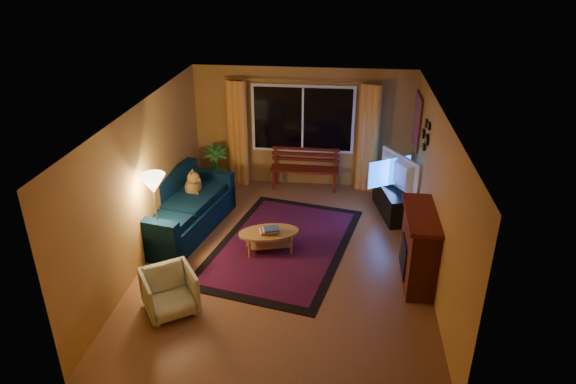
# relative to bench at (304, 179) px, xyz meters

# --- Properties ---
(floor) EXTENTS (4.50, 6.00, 0.02)m
(floor) POSITION_rel_bench_xyz_m (-0.07, -2.75, -0.22)
(floor) COLOR brown
(floor) RESTS_ON ground
(ceiling) EXTENTS (4.50, 6.00, 0.02)m
(ceiling) POSITION_rel_bench_xyz_m (-0.07, -2.75, 2.30)
(ceiling) COLOR white
(ceiling) RESTS_ON ground
(wall_back) EXTENTS (4.50, 0.02, 2.50)m
(wall_back) POSITION_rel_bench_xyz_m (-0.07, 0.26, 1.04)
(wall_back) COLOR #B68138
(wall_back) RESTS_ON ground
(wall_left) EXTENTS (0.02, 6.00, 2.50)m
(wall_left) POSITION_rel_bench_xyz_m (-2.33, -2.75, 1.04)
(wall_left) COLOR #B68138
(wall_left) RESTS_ON ground
(wall_right) EXTENTS (0.02, 6.00, 2.50)m
(wall_right) POSITION_rel_bench_xyz_m (2.19, -2.75, 1.04)
(wall_right) COLOR #B68138
(wall_right) RESTS_ON ground
(window) EXTENTS (2.00, 0.02, 1.30)m
(window) POSITION_rel_bench_xyz_m (-0.07, 0.19, 1.24)
(window) COLOR black
(window) RESTS_ON wall_back
(curtain_rod) EXTENTS (3.20, 0.03, 0.03)m
(curtain_rod) POSITION_rel_bench_xyz_m (-0.07, 0.15, 2.04)
(curtain_rod) COLOR #BF8C3F
(curtain_rod) RESTS_ON wall_back
(curtain_left) EXTENTS (0.36, 0.36, 2.24)m
(curtain_left) POSITION_rel_bench_xyz_m (-1.42, 0.13, 0.91)
(curtain_left) COLOR #F39B3B
(curtain_left) RESTS_ON ground
(curtain_right) EXTENTS (0.36, 0.36, 2.24)m
(curtain_right) POSITION_rel_bench_xyz_m (1.28, 0.13, 0.91)
(curtain_right) COLOR #F39B3B
(curtain_right) RESTS_ON ground
(bench) EXTENTS (1.43, 0.45, 0.43)m
(bench) POSITION_rel_bench_xyz_m (0.00, 0.00, 0.00)
(bench) COLOR #4F1309
(bench) RESTS_ON ground
(potted_plant) EXTENTS (0.60, 0.60, 0.95)m
(potted_plant) POSITION_rel_bench_xyz_m (-1.85, -0.23, 0.26)
(potted_plant) COLOR #235B1E
(potted_plant) RESTS_ON ground
(sofa) EXTENTS (1.44, 2.45, 0.93)m
(sofa) POSITION_rel_bench_xyz_m (-1.99, -2.06, 0.25)
(sofa) COLOR black
(sofa) RESTS_ON ground
(dog) EXTENTS (0.37, 0.46, 0.46)m
(dog) POSITION_rel_bench_xyz_m (-1.94, -1.54, 0.48)
(dog) COLOR olive
(dog) RESTS_ON sofa
(armchair) EXTENTS (0.91, 0.90, 0.69)m
(armchair) POSITION_rel_bench_xyz_m (-1.51, -4.30, 0.13)
(armchair) COLOR beige
(armchair) RESTS_ON ground
(floor_lamp) EXTENTS (0.29, 0.29, 1.52)m
(floor_lamp) POSITION_rel_bench_xyz_m (-2.07, -3.06, 0.55)
(floor_lamp) COLOR #BF8C3F
(floor_lamp) RESTS_ON ground
(rug) EXTENTS (2.76, 3.70, 0.02)m
(rug) POSITION_rel_bench_xyz_m (-0.17, -2.40, -0.20)
(rug) COLOR #600316
(rug) RESTS_ON ground
(coffee_table) EXTENTS (1.25, 1.25, 0.37)m
(coffee_table) POSITION_rel_bench_xyz_m (-0.38, -2.57, -0.03)
(coffee_table) COLOR #B68140
(coffee_table) RESTS_ON ground
(tv_console) EXTENTS (0.68, 1.34, 0.53)m
(tv_console) POSITION_rel_bench_xyz_m (1.76, -0.97, 0.05)
(tv_console) COLOR black
(tv_console) RESTS_ON ground
(television) EXTENTS (0.71, 1.04, 0.65)m
(television) POSITION_rel_bench_xyz_m (1.76, -0.97, 0.64)
(television) COLOR black
(television) RESTS_ON tv_console
(fireplace) EXTENTS (0.40, 1.20, 1.10)m
(fireplace) POSITION_rel_bench_xyz_m (1.98, -3.15, 0.34)
(fireplace) COLOR maroon
(fireplace) RESTS_ON ground
(mirror_cluster) EXTENTS (0.06, 0.60, 0.56)m
(mirror_cluster) POSITION_rel_bench_xyz_m (2.14, -1.45, 1.59)
(mirror_cluster) COLOR black
(mirror_cluster) RESTS_ON wall_right
(painting) EXTENTS (0.04, 0.76, 0.96)m
(painting) POSITION_rel_bench_xyz_m (2.15, -0.30, 1.44)
(painting) COLOR #E7472E
(painting) RESTS_ON wall_right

